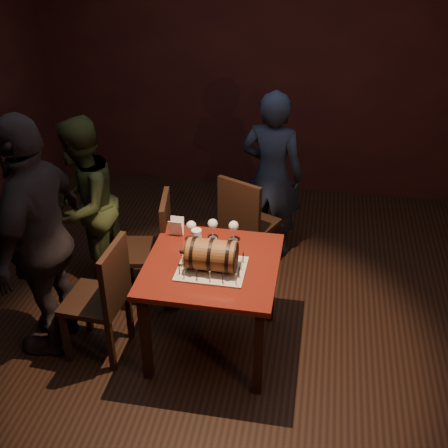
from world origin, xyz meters
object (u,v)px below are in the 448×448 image
object	(u,v)px
chair_left_front	(104,294)
person_back	(272,176)
barrel_cake	(211,255)
chair_back	(245,221)
pub_table	(212,276)
person_left_front	(40,239)
person_left_rear	(84,205)
chair_left_rear	(154,244)
wine_glass_left	(191,227)
wine_glass_mid	(213,225)
wine_glass_right	(234,227)
pint_of_ale	(197,239)

from	to	relation	value
chair_left_front	person_back	bearing A→B (deg)	57.58
barrel_cake	chair_back	xyz separation A→B (m)	(0.08, 1.04, -0.34)
pub_table	person_left_front	distance (m)	1.19
person_left_rear	chair_left_rear	bearing A→B (deg)	79.04
wine_glass_left	chair_back	xyz separation A→B (m)	(0.29, 0.72, -0.35)
barrel_cake	wine_glass_mid	distance (m)	0.38
chair_back	person_left_front	distance (m)	1.70
wine_glass_right	person_left_rear	size ratio (longest dim) A/B	0.11
wine_glass_mid	chair_back	distance (m)	0.77
chair_back	chair_left_rear	xyz separation A→B (m)	(-0.65, -0.48, 0.00)
person_back	pint_of_ale	bearing A→B (deg)	81.68
person_left_rear	person_back	bearing A→B (deg)	119.16
pint_of_ale	chair_left_rear	distance (m)	0.61
wine_glass_right	person_left_front	xyz separation A→B (m)	(-1.25, -0.44, 0.03)
person_back	wine_glass_left	bearing A→B (deg)	77.70
chair_back	person_back	bearing A→B (deg)	66.79
wine_glass_left	person_left_front	world-z (taller)	person_left_front
chair_back	person_back	xyz separation A→B (m)	(0.17, 0.40, 0.24)
wine_glass_left	pint_of_ale	xyz separation A→B (m)	(0.06, -0.09, -0.05)
chair_back	person_left_rear	xyz separation A→B (m)	(-1.27, -0.34, 0.21)
wine_glass_right	person_left_rear	xyz separation A→B (m)	(-1.28, 0.33, -0.14)
person_left_front	person_left_rear	bearing A→B (deg)	-177.06
wine_glass_right	chair_back	xyz separation A→B (m)	(-0.01, 0.67, -0.35)
barrel_cake	wine_glass_right	xyz separation A→B (m)	(0.08, 0.38, 0.00)
wine_glass_left	chair_left_rear	bearing A→B (deg)	146.72
wine_glass_right	chair_left_front	bearing A→B (deg)	-149.46
barrel_cake	chair_left_front	world-z (taller)	barrel_cake
wine_glass_mid	chair_left_rear	size ratio (longest dim) A/B	0.17
chair_left_front	chair_back	bearing A→B (deg)	54.78
chair_back	pint_of_ale	bearing A→B (deg)	-105.74
wine_glass_left	person_left_front	size ratio (longest dim) A/B	0.09
person_left_rear	chair_back	bearing A→B (deg)	107.07
pint_of_ale	wine_glass_right	bearing A→B (deg)	31.01
barrel_cake	person_left_front	world-z (taller)	person_left_front
barrel_cake	wine_glass_right	world-z (taller)	barrel_cake
pint_of_ale	person_left_rear	xyz separation A→B (m)	(-1.04, 0.47, -0.09)
chair_left_front	wine_glass_mid	bearing A→B (deg)	35.89
pub_table	pint_of_ale	distance (m)	0.28
wine_glass_mid	person_left_front	xyz separation A→B (m)	(-1.10, -0.44, 0.03)
chair_back	person_left_front	bearing A→B (deg)	-138.33
wine_glass_right	chair_back	bearing A→B (deg)	90.74
chair_back	person_left_front	xyz separation A→B (m)	(-1.24, -1.11, 0.37)
wine_glass_left	wine_glass_mid	distance (m)	0.15
person_back	person_left_front	world-z (taller)	person_left_front
chair_left_rear	person_back	bearing A→B (deg)	46.89
barrel_cake	chair_left_rear	xyz separation A→B (m)	(-0.58, 0.56, -0.34)
chair_back	wine_glass_left	bearing A→B (deg)	-111.71
chair_left_front	pint_of_ale	bearing A→B (deg)	30.35
wine_glass_mid	person_left_rear	distance (m)	1.18
wine_glass_left	wine_glass_right	bearing A→B (deg)	10.26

